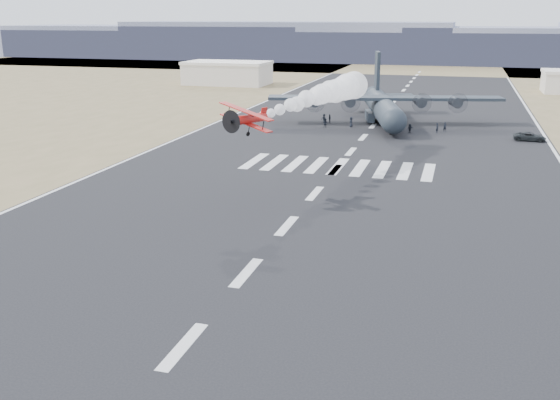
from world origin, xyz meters
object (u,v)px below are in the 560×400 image
at_px(support_vehicle, 530,137).
at_px(hangar_left, 227,73).
at_px(transport_aircraft, 383,105).
at_px(crew_f, 410,128).
at_px(crew_b, 389,120).
at_px(aerobatic_biplane, 247,119).
at_px(crew_e, 351,122).
at_px(crew_c, 324,118).
at_px(crew_a, 437,128).
at_px(crew_d, 330,118).
at_px(crew_h, 325,123).
at_px(crew_g, 445,127).

bearing_deg(support_vehicle, hangar_left, 51.79).
bearing_deg(transport_aircraft, crew_f, -73.08).
xyz_separation_m(hangar_left, crew_b, (54.69, -59.49, -2.53)).
bearing_deg(aerobatic_biplane, crew_e, 97.18).
bearing_deg(support_vehicle, crew_e, 83.50).
bearing_deg(crew_f, crew_e, 105.82).
height_order(hangar_left, crew_c, hangar_left).
relative_size(transport_aircraft, crew_a, 24.99).
relative_size(transport_aircraft, crew_b, 24.65).
xyz_separation_m(crew_b, crew_f, (4.50, -7.24, -0.07)).
relative_size(crew_c, crew_e, 0.91).
xyz_separation_m(crew_b, crew_d, (-11.23, -0.22, -0.09)).
relative_size(hangar_left, crew_b, 13.96).
bearing_deg(crew_c, crew_d, -140.80).
bearing_deg(aerobatic_biplane, crew_a, 80.04).
height_order(hangar_left, crew_d, hangar_left).
bearing_deg(crew_f, aerobatic_biplane, -163.11).
height_order(crew_b, crew_f, crew_b).
bearing_deg(aerobatic_biplane, crew_h, 102.12).
xyz_separation_m(support_vehicle, crew_c, (-36.10, 8.20, 0.13)).
bearing_deg(crew_g, crew_f, 177.98).
bearing_deg(crew_g, crew_e, 149.08).
height_order(crew_c, crew_d, crew_c).
xyz_separation_m(hangar_left, support_vehicle, (78.60, -68.53, -2.70)).
bearing_deg(crew_b, aerobatic_biplane, -147.82).
bearing_deg(support_vehicle, aerobatic_biplane, 147.79).
height_order(support_vehicle, crew_a, crew_a).
height_order(support_vehicle, crew_g, crew_g).
bearing_deg(crew_g, hangar_left, 104.81).
relative_size(transport_aircraft, crew_h, 25.05).
bearing_deg(hangar_left, crew_b, -47.41).
height_order(hangar_left, crew_a, hangar_left).
bearing_deg(crew_d, crew_e, 21.75).
relative_size(transport_aircraft, crew_f, 26.89).
relative_size(crew_g, crew_h, 0.97).
xyz_separation_m(support_vehicle, crew_f, (-19.40, 1.80, 0.10)).
bearing_deg(aerobatic_biplane, support_vehicle, 64.62).
bearing_deg(crew_d, transport_aircraft, 79.17).
bearing_deg(crew_f, crew_b, 64.06).
distance_m(hangar_left, transport_aircraft, 77.44).
relative_size(support_vehicle, crew_g, 3.05).
xyz_separation_m(support_vehicle, crew_g, (-13.61, 4.98, 0.13)).
relative_size(aerobatic_biplane, transport_aircraft, 0.15).
xyz_separation_m(hangar_left, crew_h, (43.93, -65.72, -2.54)).
relative_size(transport_aircraft, crew_d, 27.57).
bearing_deg(crew_h, crew_e, 17.22).
bearing_deg(crew_g, support_vehicle, -50.93).
xyz_separation_m(transport_aircraft, crew_g, (11.92, -7.15, -2.41)).
bearing_deg(transport_aircraft, crew_h, -148.17).
xyz_separation_m(hangar_left, crew_c, (42.49, -60.33, -2.57)).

